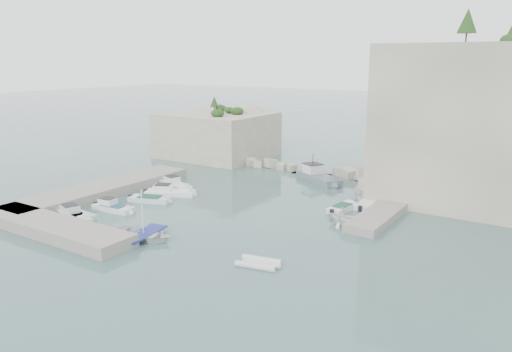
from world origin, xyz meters
The scene contains 22 objects.
ground centered at (0.00, 0.00, 0.00)m, with size 400.00×400.00×0.00m, color #446664.
cliff_terrace centered at (13.00, 18.00, 1.25)m, with size 8.00×10.00×2.50m, color beige.
outcrop_west centered at (-20.00, 25.00, 3.50)m, with size 16.00×14.00×7.00m, color beige.
quay_west centered at (-17.00, -1.00, 0.55)m, with size 5.00×24.00×1.10m, color #9E9689.
quay_south centered at (-10.00, -12.50, 0.55)m, with size 18.00×4.00×1.10m, color #9E9689.
ledge_east centered at (13.50, 10.00, 0.40)m, with size 3.00×16.00×0.80m, color #9E9689.
breakwater centered at (-1.00, 22.00, 0.70)m, with size 28.00×3.00×1.40m, color beige.
motorboat_a centered at (-11.94, 6.05, 0.00)m, with size 5.86×1.74×1.40m, color white, non-canonical shape.
motorboat_b centered at (-9.97, 3.01, 0.00)m, with size 6.23×2.04×1.40m, color white, non-canonical shape.
motorboat_c centered at (-10.02, -0.21, 0.00)m, with size 5.03×1.83×0.70m, color silver, non-canonical shape.
motorboat_d centered at (-10.73, -4.83, 0.00)m, with size 5.15×1.53×1.40m, color white, non-canonical shape.
motorboat_e centered at (-11.64, -8.43, 0.00)m, with size 4.12×1.69×0.70m, color silver, non-canonical shape.
motorboat_f centered at (-11.89, -8.89, 0.00)m, with size 6.14×1.83×1.40m, color silver, non-canonical shape.
rowboat centered at (-2.02, -9.01, 0.00)m, with size 3.93×5.50×1.14m, color white.
inflatable_dinghy centered at (9.60, -8.30, 0.00)m, with size 3.55×1.72×0.44m, color silver, non-canonical shape.
tender_east_a centered at (11.10, 4.34, 0.00)m, with size 2.94×3.40×1.79m, color white.
tender_east_b centered at (9.24, 8.41, 0.00)m, with size 4.48×1.53×0.70m, color white, non-canonical shape.
tender_east_c centered at (10.85, 11.40, 0.00)m, with size 4.99×1.61×0.70m, color white, non-canonical shape.
tender_east_d centered at (10.35, 13.42, 0.00)m, with size 1.62×4.31×1.66m, color silver.
work_boat centered at (1.41, 18.66, 0.00)m, with size 8.17×2.41×2.20m, color slate, non-canonical shape.
rowboat_mast centered at (-2.02, -9.01, 2.67)m, with size 0.10×0.10×4.20m, color white.
vegetation centered at (17.83, 24.40, 17.93)m, with size 53.48×13.88×13.40m.
Camera 1 is at (29.07, -38.32, 15.47)m, focal length 35.00 mm.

